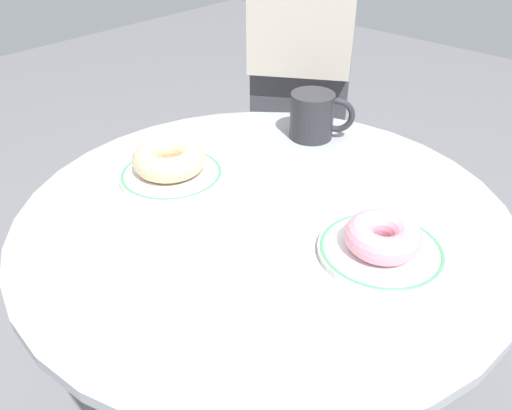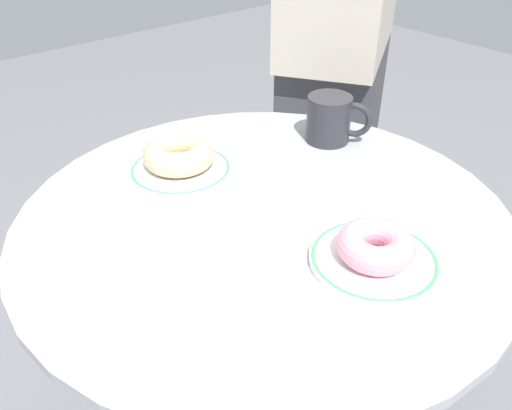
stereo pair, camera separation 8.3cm
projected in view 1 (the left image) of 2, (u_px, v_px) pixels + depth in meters
The scene contains 7 objects.
cafe_table at pixel (263, 309), 0.95m from camera, with size 0.78×0.78×0.77m.
plate_left at pixel (172, 174), 0.92m from camera, with size 0.18×0.18×0.01m.
plate_right at pixel (381, 251), 0.74m from camera, with size 0.18×0.18×0.01m.
donut_glazed at pixel (169, 159), 0.91m from camera, with size 0.13×0.13×0.04m, color #E0B789.
donut_pink_frosted at pixel (383, 236), 0.73m from camera, with size 0.11×0.11×0.04m, color pink.
coffee_mug at pixel (314, 116), 1.03m from camera, with size 0.12×0.09×0.09m.
person_figure at pixel (306, 66), 1.34m from camera, with size 0.42×0.49×1.62m.
Camera 1 is at (0.45, -0.52, 1.24)m, focal length 37.03 mm.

